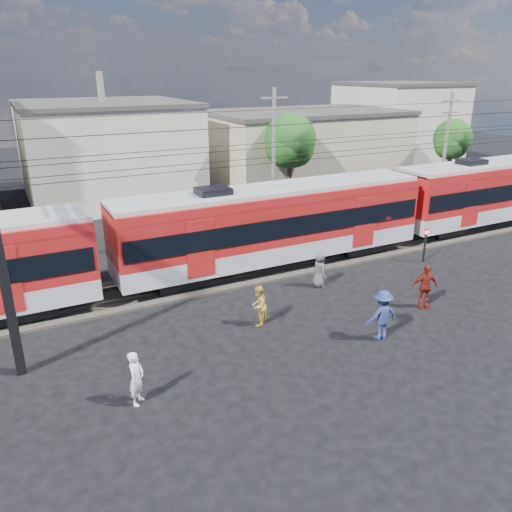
# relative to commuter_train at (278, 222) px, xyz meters

# --- Properties ---
(ground) EXTENTS (120.00, 120.00, 0.00)m
(ground) POSITION_rel_commuter_train_xyz_m (-2.35, -8.00, -2.40)
(ground) COLOR black
(ground) RESTS_ON ground
(track_bed) EXTENTS (70.00, 3.40, 0.12)m
(track_bed) POSITION_rel_commuter_train_xyz_m (-2.35, 0.00, -2.34)
(track_bed) COLOR #2D2823
(track_bed) RESTS_ON ground
(rail_near) EXTENTS (70.00, 0.12, 0.12)m
(rail_near) POSITION_rel_commuter_train_xyz_m (-2.35, -0.75, -2.22)
(rail_near) COLOR #59544C
(rail_near) RESTS_ON track_bed
(rail_far) EXTENTS (70.00, 0.12, 0.12)m
(rail_far) POSITION_rel_commuter_train_xyz_m (-2.35, 0.75, -2.22)
(rail_far) COLOR #59544C
(rail_far) RESTS_ON track_bed
(commuter_train) EXTENTS (50.30, 3.08, 4.17)m
(commuter_train) POSITION_rel_commuter_train_xyz_m (0.00, 0.00, 0.00)
(commuter_train) COLOR black
(commuter_train) RESTS_ON ground
(catenary) EXTENTS (70.00, 9.30, 7.52)m
(catenary) POSITION_rel_commuter_train_xyz_m (-11.00, -0.00, 2.73)
(catenary) COLOR black
(catenary) RESTS_ON ground
(building_midwest) EXTENTS (12.24, 12.24, 7.30)m
(building_midwest) POSITION_rel_commuter_train_xyz_m (-4.35, 19.00, 1.25)
(building_midwest) COLOR beige
(building_midwest) RESTS_ON ground
(building_mideast) EXTENTS (16.32, 10.20, 6.30)m
(building_mideast) POSITION_rel_commuter_train_xyz_m (11.65, 16.00, 0.75)
(building_mideast) COLOR tan
(building_mideast) RESTS_ON ground
(building_east) EXTENTS (10.20, 10.20, 8.30)m
(building_east) POSITION_rel_commuter_train_xyz_m (25.65, 20.00, 1.75)
(building_east) COLOR beige
(building_east) RESTS_ON ground
(utility_pole_mid) EXTENTS (1.80, 0.24, 8.50)m
(utility_pole_mid) POSITION_rel_commuter_train_xyz_m (3.65, 7.00, 2.13)
(utility_pole_mid) COLOR slate
(utility_pole_mid) RESTS_ON ground
(utility_pole_east) EXTENTS (1.80, 0.24, 8.00)m
(utility_pole_east) POSITION_rel_commuter_train_xyz_m (17.65, 6.00, 1.88)
(utility_pole_east) COLOR slate
(utility_pole_east) RESTS_ON ground
(tree_near) EXTENTS (3.82, 3.64, 6.72)m
(tree_near) POSITION_rel_commuter_train_xyz_m (6.84, 10.09, 2.26)
(tree_near) COLOR #382619
(tree_near) RESTS_ON ground
(tree_far) EXTENTS (3.36, 3.12, 5.76)m
(tree_far) POSITION_rel_commuter_train_xyz_m (21.84, 9.09, 1.59)
(tree_far) COLOR #382619
(tree_far) RESTS_ON ground
(pedestrian_a) EXTENTS (0.72, 0.76, 1.75)m
(pedestrian_a) POSITION_rel_commuter_train_xyz_m (-9.29, -7.86, -1.53)
(pedestrian_a) COLOR white
(pedestrian_a) RESTS_ON ground
(pedestrian_b) EXTENTS (1.01, 1.01, 1.65)m
(pedestrian_b) POSITION_rel_commuter_train_xyz_m (-3.74, -5.14, -1.58)
(pedestrian_b) COLOR gold
(pedestrian_b) RESTS_ON ground
(pedestrian_c) EXTENTS (1.33, 0.84, 1.97)m
(pedestrian_c) POSITION_rel_commuter_train_xyz_m (-0.17, -8.20, -1.42)
(pedestrian_c) COLOR navy
(pedestrian_c) RESTS_ON ground
(pedestrian_d) EXTENTS (1.22, 0.77, 1.94)m
(pedestrian_d) POSITION_rel_commuter_train_xyz_m (3.21, -6.96, -1.43)
(pedestrian_d) COLOR maroon
(pedestrian_d) RESTS_ON ground
(pedestrian_e) EXTENTS (0.56, 0.84, 1.67)m
(pedestrian_e) POSITION_rel_commuter_train_xyz_m (0.49, -3.11, -1.57)
(pedestrian_e) COLOR #4A4B4F
(pedestrian_e) RESTS_ON ground
(car_silver) EXTENTS (4.29, 1.74, 1.46)m
(car_silver) POSITION_rel_commuter_train_xyz_m (22.17, 4.63, -1.67)
(car_silver) COLOR silver
(car_silver) RESTS_ON ground
(crossing_signal) EXTENTS (0.26, 0.26, 1.80)m
(crossing_signal) POSITION_rel_commuter_train_xyz_m (7.17, -2.99, -1.15)
(crossing_signal) COLOR black
(crossing_signal) RESTS_ON ground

